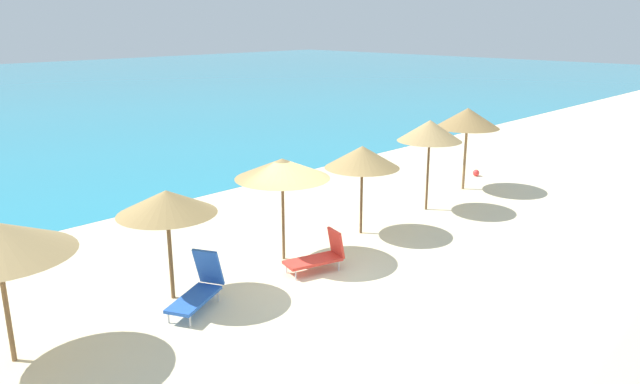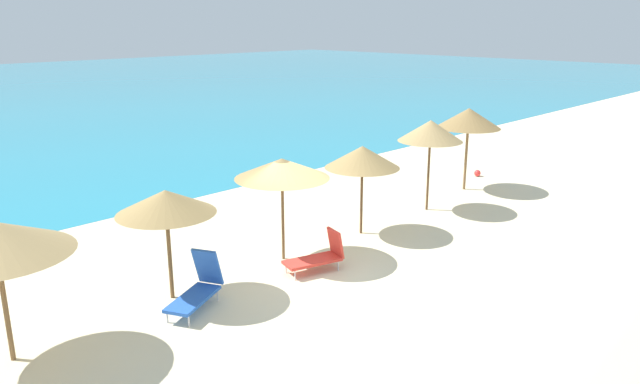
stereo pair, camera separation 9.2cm
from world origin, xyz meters
name	(u,v)px [view 2 (the right image)]	position (x,y,z in m)	size (l,w,h in m)	color
ground_plane	(313,273)	(0.00, 0.00, 0.00)	(160.00, 160.00, 0.00)	beige
beach_umbrella_2	(166,202)	(-3.06, 1.22, 2.15)	(2.07, 2.07, 2.41)	brown
beach_umbrella_3	(282,169)	(0.10, 1.14, 2.33)	(2.31, 2.31, 2.58)	brown
beach_umbrella_4	(362,157)	(2.91, 1.00, 2.19)	(2.06, 2.06, 2.49)	brown
beach_umbrella_5	(430,131)	(6.02, 0.95, 2.52)	(1.98, 1.98, 2.84)	brown
beach_umbrella_6	(469,118)	(8.95, 1.39, 2.53)	(2.20, 2.20, 2.88)	brown
lounge_chair_0	(198,287)	(-2.91, 0.45, 0.43)	(1.62, 1.18, 1.16)	blue
lounge_chair_1	(319,255)	(0.21, 0.00, 0.38)	(1.51, 0.95, 0.96)	red
beach_ball	(477,173)	(10.91, 2.01, 0.12)	(0.25, 0.25, 0.25)	red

